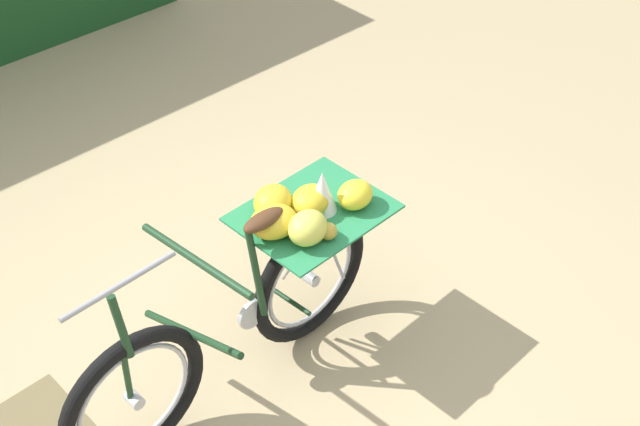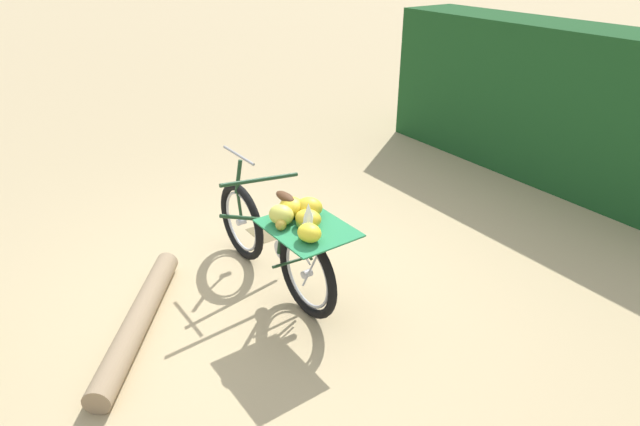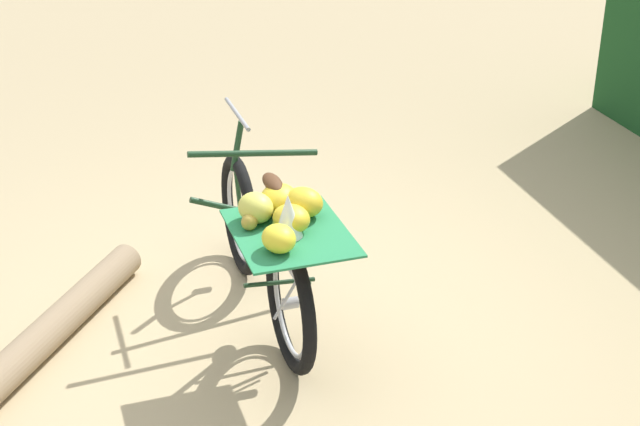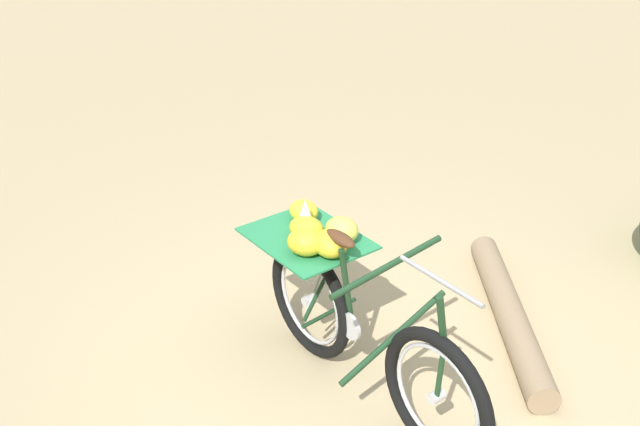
{
  "view_description": "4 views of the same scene",
  "coord_description": "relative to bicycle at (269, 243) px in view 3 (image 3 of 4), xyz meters",
  "views": [
    {
      "loc": [
        2.24,
        -1.63,
        3.34
      ],
      "look_at": [
        0.09,
        0.45,
        0.84
      ],
      "focal_mm": 48.57,
      "sensor_mm": 36.0,
      "label": 1
    },
    {
      "loc": [
        1.91,
        3.35,
        2.66
      ],
      "look_at": [
        -0.08,
        0.51,
        0.89
      ],
      "focal_mm": 30.17,
      "sensor_mm": 36.0,
      "label": 2
    },
    {
      "loc": [
        1.08,
        4.38,
        2.88
      ],
      "look_at": [
        -0.12,
        0.54,
        0.89
      ],
      "focal_mm": 53.23,
      "sensor_mm": 36.0,
      "label": 3
    },
    {
      "loc": [
        -2.14,
        -2.57,
        2.9
      ],
      "look_at": [
        0.04,
        0.39,
        0.96
      ],
      "focal_mm": 42.59,
      "sensor_mm": 36.0,
      "label": 4
    }
  ],
  "objects": [
    {
      "name": "bicycle",
      "position": [
        0.0,
        0.0,
        0.0
      ],
      "size": [
        0.71,
        1.78,
        1.03
      ],
      "rotation": [
        0.0,
        0.0,
        -1.56
      ],
      "color": "black",
      "rests_on": "ground_plane"
    },
    {
      "name": "leaf_litter_patch",
      "position": [
        -0.47,
        -0.94,
        -0.51
      ],
      "size": [
        0.44,
        0.36,
        0.01
      ],
      "primitive_type": "cube",
      "color": "olive",
      "rests_on": "ground_plane"
    },
    {
      "name": "ground_plane",
      "position": [
        -0.02,
        -0.08,
        -0.52
      ],
      "size": [
        60.0,
        60.0,
        0.0
      ],
      "primitive_type": "plane",
      "color": "tan"
    },
    {
      "name": "fallen_log",
      "position": [
        1.16,
        -0.17,
        -0.42
      ],
      "size": [
        1.12,
        1.45,
        0.19
      ],
      "primitive_type": "cylinder",
      "rotation": [
        0.0,
        1.57,
        0.94
      ],
      "color": "#937A5B",
      "rests_on": "ground_plane"
    }
  ]
}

